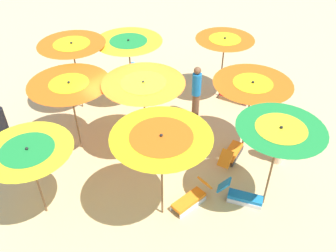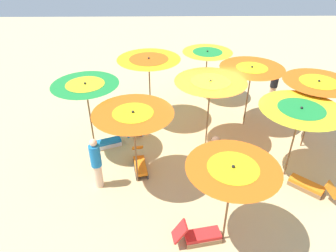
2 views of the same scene
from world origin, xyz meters
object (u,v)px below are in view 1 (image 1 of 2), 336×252
at_px(beachgoer_0, 283,140).
at_px(lounger_2, 242,196).
at_px(beach_umbrella_0, 29,154).
at_px(beachgoer_2, 3,127).
at_px(beach_umbrella_6, 73,50).
at_px(beachgoer_1, 196,91).
at_px(lounger_3, 235,95).
at_px(beach_umbrella_3, 70,89).
at_px(lounger_4, 137,83).
at_px(beach_umbrella_8, 224,45).
at_px(beach_umbrella_7, 129,45).
at_px(lounger_0, 231,153).
at_px(beach_umbrella_2, 280,134).
at_px(lounger_1, 191,198).
at_px(beach_umbrella_1, 161,144).
at_px(beach_umbrella_4, 144,89).
at_px(beach_ball, 133,65).
at_px(beach_umbrella_5, 252,88).

bearing_deg(beachgoer_0, lounger_2, 79.74).
relative_size(beach_umbrella_0, beachgoer_2, 1.20).
distance_m(beach_umbrella_6, beachgoer_1, 4.16).
bearing_deg(lounger_3, beach_umbrella_3, 56.38).
bearing_deg(lounger_4, beach_umbrella_3, -30.45).
bearing_deg(beachgoer_1, beachgoer_2, 28.58).
height_order(beach_umbrella_8, lounger_3, beach_umbrella_8).
height_order(beach_umbrella_3, beach_umbrella_7, beach_umbrella_7).
relative_size(beach_umbrella_0, lounger_0, 1.63).
bearing_deg(beach_umbrella_2, lounger_1, -48.98).
relative_size(beach_umbrella_1, lounger_2, 2.11).
xyz_separation_m(beach_umbrella_1, beach_umbrella_2, (-1.92, 1.79, 0.00)).
bearing_deg(beachgoer_0, beachgoer_2, 27.99).
bearing_deg(beachgoer_0, beach_umbrella_4, 22.77).
distance_m(beachgoer_2, beach_ball, 6.16).
bearing_deg(lounger_2, beach_umbrella_3, 173.73).
distance_m(beach_umbrella_5, beach_umbrella_6, 5.73).
xyz_separation_m(lounger_1, lounger_4, (-3.16, -4.99, -0.01)).
relative_size(beachgoer_0, beach_ball, 6.37).
xyz_separation_m(beachgoer_0, beachgoer_2, (4.75, -6.36, 0.08)).
bearing_deg(beachgoer_2, beach_umbrella_0, 51.88).
bearing_deg(beach_umbrella_5, beach_umbrella_6, -73.07).
bearing_deg(beach_umbrella_8, lounger_3, 96.30).
bearing_deg(beach_umbrella_2, beach_umbrella_1, -43.00).
bearing_deg(lounger_3, beachgoer_0, 133.83).
height_order(beach_umbrella_5, beach_umbrella_8, beach_umbrella_5).
relative_size(beach_umbrella_4, beach_umbrella_6, 0.98).
distance_m(beach_umbrella_4, beach_ball, 5.47).
bearing_deg(lounger_1, beachgoer_1, -136.80).
xyz_separation_m(beach_umbrella_0, beach_umbrella_1, (-1.85, 2.28, 0.36)).
relative_size(beach_umbrella_8, lounger_4, 1.94).
relative_size(beach_umbrella_8, lounger_1, 1.88).
xyz_separation_m(beach_umbrella_1, beach_ball, (-4.85, -5.78, -2.17)).
relative_size(beach_umbrella_0, beach_ball, 8.33).
distance_m(beach_umbrella_5, lounger_1, 3.34).
xyz_separation_m(beach_umbrella_2, beachgoer_0, (-1.63, -0.41, -1.44)).
bearing_deg(beach_umbrella_2, lounger_3, -139.09).
distance_m(lounger_0, lounger_3, 3.09).
distance_m(beach_umbrella_0, beachgoer_2, 2.96).
relative_size(beach_umbrella_1, beach_umbrella_7, 1.09).
distance_m(beach_umbrella_6, lounger_1, 6.00).
bearing_deg(beach_umbrella_1, beach_umbrella_5, 175.14).
bearing_deg(beach_umbrella_7, beach_umbrella_3, 12.07).
distance_m(beachgoer_1, beach_ball, 4.19).
xyz_separation_m(beach_umbrella_4, beach_umbrella_5, (-1.86, 2.23, 0.05)).
height_order(beach_umbrella_8, lounger_4, beach_umbrella_8).
bearing_deg(beach_umbrella_2, beachgoer_2, -65.27).
xyz_separation_m(beach_umbrella_0, lounger_4, (-5.70, -2.33, -1.74)).
relative_size(beach_umbrella_3, lounger_4, 1.98).
xyz_separation_m(beach_umbrella_0, beach_umbrella_7, (-5.00, -1.86, 0.20)).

